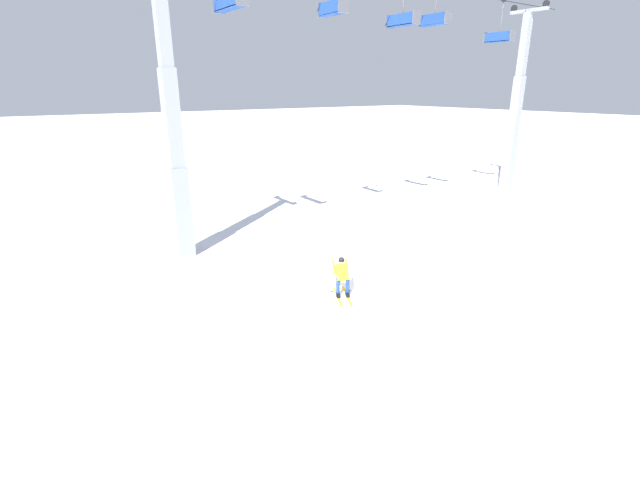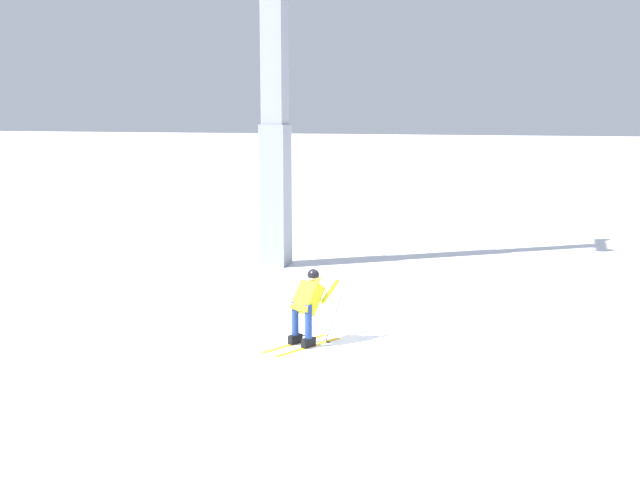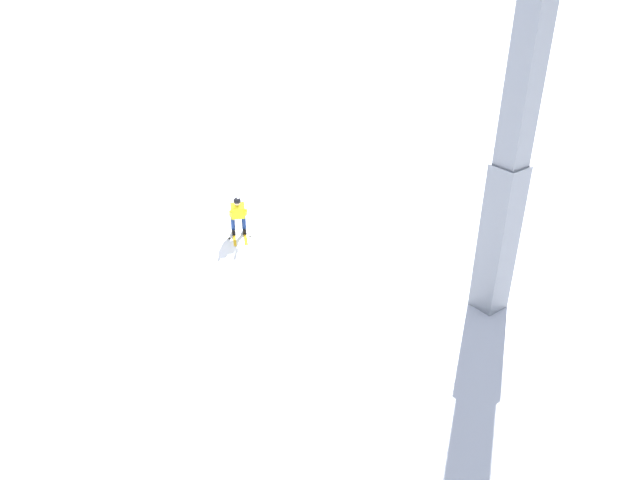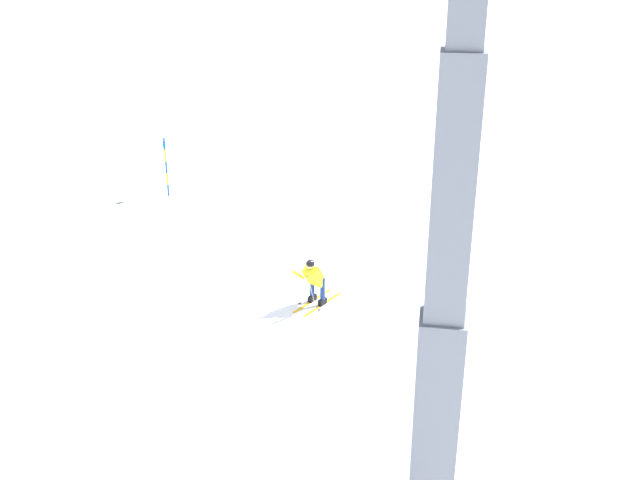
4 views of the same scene
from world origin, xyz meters
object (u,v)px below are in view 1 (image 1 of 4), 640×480
(chairlift_seat_nearest, at_px, (228,1))
(lift_tower_near, at_px, (174,137))
(skier_carving_main, at_px, (342,275))
(lift_tower_far, at_px, (515,117))
(chairlift_seat_fourth, at_px, (434,20))
(chairlift_seat_second, at_px, (331,8))
(chairlift_seat_middle, at_px, (402,20))
(chairlift_seat_farthest, at_px, (499,36))

(chairlift_seat_nearest, bearing_deg, lift_tower_near, 180.00)
(skier_carving_main, distance_m, lift_tower_far, 22.15)
(lift_tower_far, height_order, chairlift_seat_fourth, lift_tower_far)
(lift_tower_near, height_order, chairlift_seat_nearest, lift_tower_near)
(chairlift_seat_second, xyz_separation_m, chairlift_seat_middle, (4.53, 0.00, -0.17))
(lift_tower_far, relative_size, chairlift_seat_farthest, 5.08)
(chairlift_seat_second, relative_size, chairlift_seat_fourth, 0.99)
(chairlift_seat_nearest, distance_m, chairlift_seat_fourth, 12.11)
(lift_tower_far, bearing_deg, chairlift_seat_middle, 180.00)
(lift_tower_far, relative_size, chairlift_seat_fourth, 6.38)
(lift_tower_far, relative_size, chairlift_seat_middle, 5.92)
(chairlift_seat_fourth, bearing_deg, chairlift_seat_farthest, -0.00)
(chairlift_seat_second, bearing_deg, chairlift_seat_fourth, 0.00)
(chairlift_seat_second, height_order, chairlift_seat_fourth, same)
(skier_carving_main, height_order, chairlift_seat_second, chairlift_seat_second)
(lift_tower_near, distance_m, lift_tower_far, 23.72)
(chairlift_seat_fourth, height_order, chairlift_seat_farthest, same)
(lift_tower_near, xyz_separation_m, chairlift_seat_middle, (12.44, 0.00, 5.26))
(chairlift_seat_nearest, bearing_deg, lift_tower_far, 0.00)
(skier_carving_main, xyz_separation_m, chairlift_seat_middle, (9.22, 7.17, 9.59))
(chairlift_seat_nearest, relative_size, chairlift_seat_middle, 1.14)
(chairlift_seat_nearest, height_order, chairlift_seat_middle, same)
(lift_tower_near, height_order, chairlift_seat_second, lift_tower_near)
(chairlift_seat_middle, bearing_deg, lift_tower_far, 0.00)
(lift_tower_far, bearing_deg, chairlift_seat_fourth, 180.00)
(chairlift_seat_second, distance_m, chairlift_seat_middle, 4.54)
(skier_carving_main, height_order, lift_tower_far, lift_tower_far)
(lift_tower_far, bearing_deg, chairlift_seat_second, -180.00)
(chairlift_seat_nearest, bearing_deg, chairlift_seat_second, 0.00)
(chairlift_seat_middle, bearing_deg, chairlift_seat_fourth, 0.00)
(chairlift_seat_middle, bearing_deg, chairlift_seat_farthest, -0.00)
(skier_carving_main, distance_m, chairlift_seat_second, 12.99)
(lift_tower_near, relative_size, lift_tower_far, 1.00)
(chairlift_seat_middle, distance_m, chairlift_seat_fourth, 2.44)
(chairlift_seat_nearest, height_order, chairlift_seat_farthest, same)
(lift_tower_near, height_order, chairlift_seat_fourth, lift_tower_near)
(lift_tower_near, bearing_deg, chairlift_seat_middle, 0.00)
(chairlift_seat_second, bearing_deg, chairlift_seat_nearest, 180.00)
(chairlift_seat_nearest, xyz_separation_m, chairlift_seat_second, (5.14, 0.00, 0.21))
(skier_carving_main, height_order, chairlift_seat_nearest, chairlift_seat_nearest)
(skier_carving_main, bearing_deg, lift_tower_far, 19.27)
(lift_tower_near, height_order, chairlift_seat_farthest, lift_tower_near)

